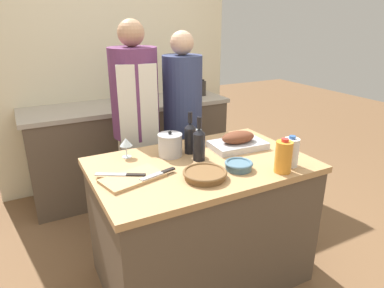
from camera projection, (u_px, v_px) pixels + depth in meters
name	position (u px, v px, depth m)	size (l,w,h in m)	color
ground_plane	(200.00, 273.00, 2.44)	(12.00, 12.00, 0.00)	brown
kitchen_island	(201.00, 221.00, 2.29)	(1.35, 0.86, 0.86)	brown
back_counter	(131.00, 147.00, 3.50)	(1.99, 0.60, 0.92)	brown
back_wall	(115.00, 62.00, 3.51)	(2.49, 0.10, 2.55)	beige
roasting_pan	(238.00, 142.00, 2.36)	(0.39, 0.25, 0.12)	#BCBCC1
wicker_basket	(205.00, 174.00, 1.92)	(0.25, 0.25, 0.05)	brown
cutting_board	(133.00, 178.00, 1.91)	(0.38, 0.27, 0.02)	tan
stock_pot	(170.00, 145.00, 2.22)	(0.16, 0.16, 0.17)	#B7B7BC
mixing_bowl	(239.00, 165.00, 2.03)	(0.17, 0.17, 0.05)	slate
juice_jug	(283.00, 157.00, 1.98)	(0.10, 0.10, 0.21)	orange
milk_jug	(291.00, 152.00, 2.06)	(0.09, 0.09, 0.19)	white
wine_bottle_green	(199.00, 143.00, 2.14)	(0.08, 0.08, 0.28)	black
wine_bottle_dark	(190.00, 137.00, 2.25)	(0.08, 0.08, 0.28)	black
wine_glass_left	(198.00, 130.00, 2.43)	(0.08, 0.08, 0.13)	silver
wine_glass_right	(126.00, 143.00, 2.19)	(0.08, 0.08, 0.13)	silver
knife_chef	(122.00, 175.00, 1.93)	(0.26, 0.17, 0.01)	#B7B7BC
knife_paring	(159.00, 173.00, 1.94)	(0.23, 0.09, 0.01)	#B7B7BC
stand_mixer	(138.00, 88.00, 3.42)	(0.18, 0.14, 0.30)	#333842
condiment_bottle_tall	(193.00, 85.00, 3.78)	(0.05, 0.05, 0.18)	maroon
condiment_bottle_short	(203.00, 88.00, 3.65)	(0.07, 0.07, 0.17)	#332D28
condiment_bottle_extra	(143.00, 96.00, 3.24)	(0.05, 0.05, 0.20)	#332D28
person_cook_aproned	(136.00, 121.00, 2.71)	(0.37, 0.39, 1.71)	beige
person_cook_guest	(183.00, 120.00, 2.89)	(0.32, 0.32, 1.62)	beige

